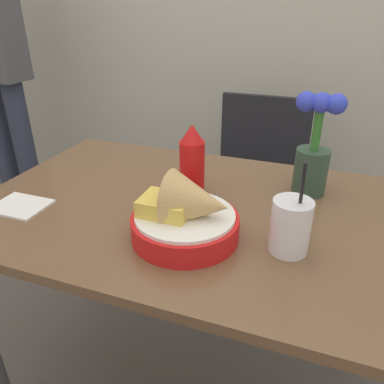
{
  "coord_description": "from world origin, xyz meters",
  "views": [
    {
      "loc": [
        0.29,
        -0.78,
        1.18
      ],
      "look_at": [
        0.02,
        -0.04,
        0.78
      ],
      "focal_mm": 35.0,
      "sensor_mm": 36.0,
      "label": 1
    }
  ],
  "objects_px": {
    "ketchup_bottle": "(192,161)",
    "drink_cup": "(290,228)",
    "chair_far_window": "(258,174)",
    "flower_vase": "(314,152)",
    "food_basket": "(188,216)"
  },
  "relations": [
    {
      "from": "chair_far_window",
      "to": "ketchup_bottle",
      "type": "relative_size",
      "value": 4.34
    },
    {
      "from": "flower_vase",
      "to": "food_basket",
      "type": "bearing_deg",
      "value": -125.6
    },
    {
      "from": "food_basket",
      "to": "drink_cup",
      "type": "xyz_separation_m",
      "value": [
        0.21,
        0.03,
        -0.0
      ]
    },
    {
      "from": "flower_vase",
      "to": "ketchup_bottle",
      "type": "bearing_deg",
      "value": -159.77
    },
    {
      "from": "chair_far_window",
      "to": "food_basket",
      "type": "xyz_separation_m",
      "value": [
        0.01,
        -0.92,
        0.29
      ]
    },
    {
      "from": "chair_far_window",
      "to": "flower_vase",
      "type": "xyz_separation_m",
      "value": [
        0.23,
        -0.6,
        0.35
      ]
    },
    {
      "from": "ketchup_bottle",
      "to": "drink_cup",
      "type": "distance_m",
      "value": 0.33
    },
    {
      "from": "chair_far_window",
      "to": "drink_cup",
      "type": "xyz_separation_m",
      "value": [
        0.22,
        -0.89,
        0.29
      ]
    },
    {
      "from": "flower_vase",
      "to": "drink_cup",
      "type": "bearing_deg",
      "value": -93.43
    },
    {
      "from": "food_basket",
      "to": "flower_vase",
      "type": "xyz_separation_m",
      "value": [
        0.23,
        0.31,
        0.06
      ]
    },
    {
      "from": "chair_far_window",
      "to": "food_basket",
      "type": "height_order",
      "value": "food_basket"
    },
    {
      "from": "ketchup_bottle",
      "to": "food_basket",
      "type": "bearing_deg",
      "value": -72.02
    },
    {
      "from": "food_basket",
      "to": "flower_vase",
      "type": "height_order",
      "value": "flower_vase"
    },
    {
      "from": "ketchup_bottle",
      "to": "drink_cup",
      "type": "height_order",
      "value": "drink_cup"
    },
    {
      "from": "chair_far_window",
      "to": "drink_cup",
      "type": "relative_size",
      "value": 3.89
    }
  ]
}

